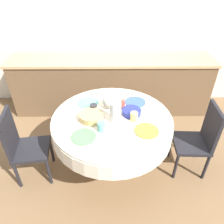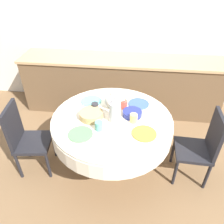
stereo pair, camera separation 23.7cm
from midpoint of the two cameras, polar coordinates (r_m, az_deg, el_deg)
ground_plane at (r=2.95m, az=2.36°, el=-13.65°), size 12.00×12.00×0.00m
wall_back at (r=3.73m, az=5.15°, el=21.03°), size 7.00×0.05×2.60m
kitchen_counter at (r=3.73m, az=4.25°, el=7.18°), size 3.24×0.64×0.92m
dining_table at (r=2.49m, az=2.72°, el=-3.90°), size 1.35×1.35×0.77m
chair_left at (r=2.72m, az=24.77°, el=-8.05°), size 0.41×0.41×0.92m
chair_right at (r=2.73m, az=-19.43°, el=-6.26°), size 0.45×0.45×0.92m
plate_near_left at (r=2.20m, az=-5.19°, el=-5.90°), size 0.25×0.25×0.01m
cup_near_left at (r=2.23m, az=-0.40°, el=-3.77°), size 0.08×0.08×0.10m
plate_near_right at (r=2.25m, az=11.42°, el=-5.65°), size 0.25×0.25×0.01m
cup_near_right at (r=2.35m, az=8.53°, el=-1.71°), size 0.08×0.08×0.10m
plate_far_left at (r=2.69m, az=-2.94°, el=2.82°), size 0.25×0.25×0.01m
cup_far_left at (r=2.50m, az=-1.76°, el=1.23°), size 0.08×0.08×0.10m
plate_far_right at (r=2.67m, az=9.51°, el=2.05°), size 0.25×0.25×0.01m
cup_far_right at (r=2.56m, az=5.74°, el=1.94°), size 0.08×0.08×0.10m
coffee_carafe at (r=2.29m, az=3.72°, el=0.31°), size 0.12×0.12×0.32m
teapot at (r=2.53m, az=2.70°, el=2.86°), size 0.23×0.17×0.22m
bread_basket at (r=2.40m, az=-2.64°, el=-0.87°), size 0.26×0.26×0.08m
fruit_bowl at (r=2.46m, az=8.09°, el=-0.44°), size 0.21×0.21×0.06m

